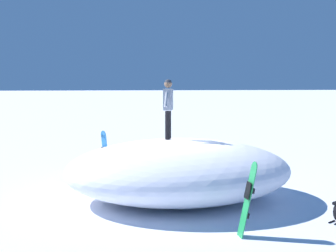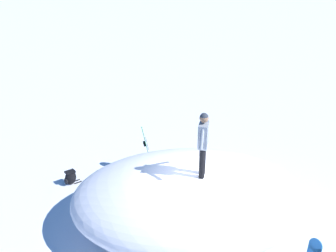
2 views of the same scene
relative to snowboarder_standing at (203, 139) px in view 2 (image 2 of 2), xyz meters
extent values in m
plane|color=white|center=(0.24, -0.06, -2.66)|extent=(240.00, 240.00, 0.00)
ellipsoid|color=white|center=(-0.30, -0.26, -1.83)|extent=(5.06, 6.47, 1.67)
cylinder|color=black|center=(0.10, -0.02, -0.59)|extent=(0.14, 0.14, 0.80)
cylinder|color=black|center=(-0.10, 0.02, -0.59)|extent=(0.14, 0.14, 0.80)
cube|color=#8C939E|center=(0.00, 0.00, 0.11)|extent=(0.48, 0.32, 0.60)
sphere|color=#936B4C|center=(0.00, 0.00, 0.55)|extent=(0.22, 0.22, 0.22)
cylinder|color=#8C939E|center=(0.30, -0.07, 0.16)|extent=(0.39, 0.17, 0.50)
cylinder|color=#8C939E|center=(-0.30, 0.07, 0.16)|extent=(0.39, 0.17, 0.50)
sphere|color=#333842|center=(0.00, 0.00, 0.57)|extent=(0.21, 0.21, 0.21)
cylinder|color=#2672BF|center=(2.48, 1.94, -1.17)|extent=(0.26, 0.21, 0.29)
cube|color=#1E8C47|center=(-3.26, -1.38, -1.92)|extent=(0.31, 0.34, 1.48)
cylinder|color=#1E8C47|center=(-3.24, -1.52, -1.18)|extent=(0.28, 0.10, 0.27)
cube|color=black|center=(-3.26, -1.39, -1.66)|extent=(0.24, 0.11, 0.36)
cube|color=black|center=(-3.25, -1.47, -1.66)|extent=(0.20, 0.11, 0.12)
cube|color=black|center=(-3.26, -1.37, -2.19)|extent=(0.20, 0.11, 0.12)
ellipsoid|color=black|center=(-2.49, -3.82, -2.42)|extent=(0.41, 0.44, 0.48)
ellipsoid|color=black|center=(-2.39, -3.95, -2.50)|extent=(0.21, 0.19, 0.23)
cube|color=black|center=(-2.49, -3.82, -2.22)|extent=(0.34, 0.37, 0.06)
cylinder|color=black|center=(-2.54, -3.62, -2.65)|extent=(0.17, 0.23, 0.04)
cylinder|color=black|center=(-2.66, -3.70, -2.65)|extent=(0.17, 0.23, 0.04)
camera|label=1|loc=(-12.04, 1.09, 0.67)|focal=46.55mm
camera|label=2|loc=(8.60, -1.24, 4.07)|focal=42.66mm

